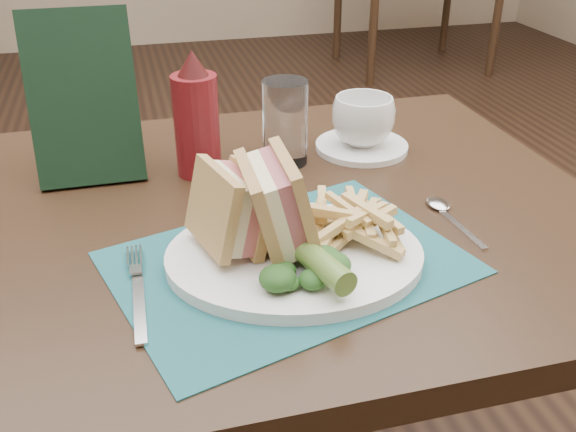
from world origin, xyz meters
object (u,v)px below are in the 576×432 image
object	(u,v)px
table_bg_right	(414,6)
plate	(294,256)
ketchup_bottle	(196,114)
table_main	(277,404)
drinking_glass	(285,123)
coffee_cup	(363,121)
saucer	(362,146)
check_presenter	(83,98)
sandwich_half_a	(213,212)
placemat	(288,263)
sandwich_half_b	(259,205)

from	to	relation	value
table_bg_right	plate	world-z (taller)	plate
plate	ketchup_bottle	distance (m)	0.30
table_main	drinking_glass	bearing A→B (deg)	69.84
ketchup_bottle	coffee_cup	bearing A→B (deg)	4.85
ketchup_bottle	saucer	bearing A→B (deg)	4.85
check_presenter	plate	bearing A→B (deg)	-53.70
sandwich_half_a	coffee_cup	xyz separation A→B (m)	(0.28, 0.28, -0.02)
table_bg_right	saucer	xyz separation A→B (m)	(-1.43, -2.86, 0.38)
coffee_cup	drinking_glass	bearing A→B (deg)	-172.66
table_main	sandwich_half_a	world-z (taller)	sandwich_half_a
saucer	ketchup_bottle	bearing A→B (deg)	-175.15
table_main	placemat	bearing A→B (deg)	-97.37
table_main	plate	xyz separation A→B (m)	(-0.01, -0.15, 0.38)
sandwich_half_a	check_presenter	xyz separation A→B (m)	(-0.14, 0.28, 0.05)
table_bg_right	placemat	size ratio (longest dim) A/B	2.30
table_bg_right	sandwich_half_a	world-z (taller)	sandwich_half_a
placemat	sandwich_half_a	distance (m)	0.11
sandwich_half_b	saucer	size ratio (longest dim) A/B	0.78
drinking_glass	ketchup_bottle	world-z (taller)	ketchup_bottle
placemat	sandwich_half_a	xyz separation A→B (m)	(-0.08, 0.02, 0.07)
placemat	coffee_cup	size ratio (longest dim) A/B	3.92
table_bg_right	drinking_glass	world-z (taller)	drinking_glass
table_bg_right	saucer	world-z (taller)	saucer
plate	saucer	xyz separation A→B (m)	(0.19, 0.30, -0.00)
check_presenter	ketchup_bottle	bearing A→B (deg)	-11.63
plate	coffee_cup	world-z (taller)	coffee_cup
sandwich_half_b	drinking_glass	distance (m)	0.29
sandwich_half_a	drinking_glass	xyz separation A→B (m)	(0.15, 0.26, -0.00)
sandwich_half_a	drinking_glass	distance (m)	0.30
table_main	sandwich_half_a	distance (m)	0.47
drinking_glass	ketchup_bottle	distance (m)	0.14
placemat	drinking_glass	bearing A→B (deg)	76.32
table_bg_right	check_presenter	distance (m)	3.43
drinking_glass	sandwich_half_a	bearing A→B (deg)	-120.01
placemat	table_main	bearing A→B (deg)	82.63
table_bg_right	drinking_glass	bearing A→B (deg)	-118.47
drinking_glass	sandwich_half_b	bearing A→B (deg)	-110.16
table_main	drinking_glass	xyz separation A→B (m)	(0.05, 0.13, 0.44)
plate	drinking_glass	world-z (taller)	drinking_glass
coffee_cup	saucer	bearing A→B (deg)	0.00
saucer	table_bg_right	bearing A→B (deg)	63.48
placemat	ketchup_bottle	xyz separation A→B (m)	(-0.07, 0.28, 0.09)
table_main	placemat	world-z (taller)	placemat
sandwich_half_b	table_main	bearing A→B (deg)	71.27
table_bg_right	plate	bearing A→B (deg)	-117.16
coffee_cup	ketchup_bottle	bearing A→B (deg)	-175.15
placemat	plate	world-z (taller)	plate
table_bg_right	sandwich_half_b	world-z (taller)	sandwich_half_b
placemat	check_presenter	distance (m)	0.40
plate	drinking_glass	size ratio (longest dim) A/B	2.31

